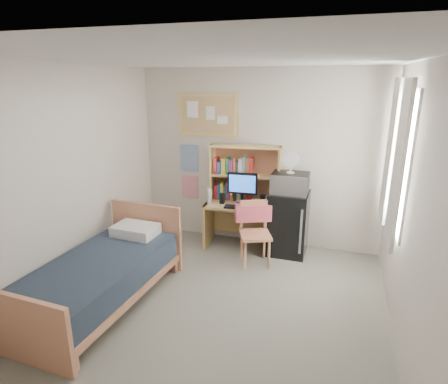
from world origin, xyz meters
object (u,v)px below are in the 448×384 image
(bed, at_px, (100,282))
(mini_fridge, at_px, (288,223))
(bulletin_board, at_px, (208,115))
(speaker_right, at_px, (263,201))
(monitor, at_px, (242,190))
(desk_fan, at_px, (291,163))
(speaker_left, at_px, (222,199))
(microwave, at_px, (290,183))
(desk, at_px, (243,225))
(desk_chair, at_px, (255,234))

(bed, bearing_deg, mini_fridge, 50.27)
(bulletin_board, xyz_separation_m, bed, (-0.50, -2.22, -1.65))
(speaker_right, bearing_deg, monitor, 180.00)
(desk_fan, bearing_deg, speaker_left, -175.01)
(bulletin_board, distance_m, desk_fan, 1.46)
(microwave, bearing_deg, desk_fan, 0.00)
(desk, height_order, monitor, monitor)
(monitor, relative_size, microwave, 0.94)
(desk, height_order, desk_chair, desk_chair)
(mini_fridge, height_order, desk_fan, desk_fan)
(mini_fridge, xyz_separation_m, desk_fan, (-0.00, -0.02, 0.88))
(desk, xyz_separation_m, bed, (-1.13, -1.93, -0.07))
(bulletin_board, relative_size, monitor, 2.04)
(desk_chair, bearing_deg, speaker_right, 66.95)
(monitor, relative_size, speaker_right, 2.53)
(microwave, bearing_deg, speaker_right, -174.31)
(bed, relative_size, desk_fan, 7.19)
(monitor, bearing_deg, microwave, 0.62)
(bulletin_board, bearing_deg, desk_fan, -12.63)
(desk_chair, relative_size, bed, 0.44)
(bulletin_board, height_order, monitor, bulletin_board)
(bulletin_board, xyz_separation_m, desk_fan, (1.30, -0.29, -0.59))
(desk, relative_size, speaker_right, 5.97)
(monitor, bearing_deg, desk, 90.00)
(bulletin_board, height_order, speaker_left, bulletin_board)
(speaker_left, relative_size, microwave, 0.31)
(desk, relative_size, desk_chair, 1.26)
(desk, bearing_deg, mini_fridge, -2.80)
(desk_chair, distance_m, speaker_left, 0.79)
(mini_fridge, height_order, speaker_right, mini_fridge)
(bed, bearing_deg, speaker_right, 55.94)
(desk_fan, bearing_deg, monitor, -174.81)
(desk, xyz_separation_m, monitor, (0.00, -0.06, 0.57))
(speaker_right, bearing_deg, desk_fan, 1.12)
(speaker_right, xyz_separation_m, desk_fan, (0.37, 0.03, 0.56))
(desk_chair, bearing_deg, speaker_left, 123.35)
(desk_chair, bearing_deg, desk, 99.33)
(monitor, xyz_separation_m, desk_fan, (0.67, 0.05, 0.42))
(monitor, bearing_deg, bulletin_board, 147.72)
(speaker_right, height_order, microwave, microwave)
(desk, bearing_deg, desk_chair, -61.61)
(bulletin_board, bearing_deg, desk, -24.22)
(bulletin_board, xyz_separation_m, desk, (0.63, -0.28, -1.58))
(mini_fridge, distance_m, monitor, 0.81)
(mini_fridge, distance_m, desk_fan, 0.88)
(monitor, relative_size, desk_fan, 1.70)
(desk, height_order, desk_fan, desk_fan)
(microwave, bearing_deg, mini_fridge, 90.00)
(monitor, bearing_deg, mini_fridge, 2.32)
(desk, xyz_separation_m, speaker_right, (0.30, -0.04, 0.43))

